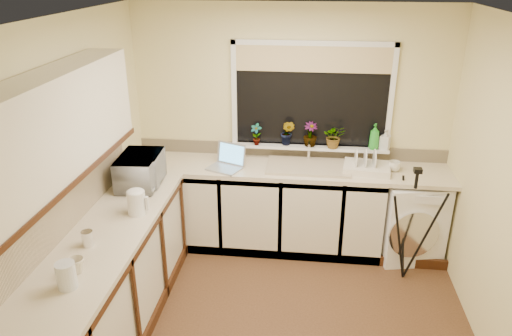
% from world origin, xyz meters
% --- Properties ---
extents(floor, '(3.20, 3.20, 0.00)m').
position_xyz_m(floor, '(0.00, 0.00, 0.00)').
color(floor, brown).
rests_on(floor, ground).
extents(ceiling, '(3.20, 3.20, 0.00)m').
position_xyz_m(ceiling, '(0.00, 0.00, 2.45)').
color(ceiling, white).
rests_on(ceiling, ground).
extents(wall_back, '(3.20, 0.00, 3.20)m').
position_xyz_m(wall_back, '(0.00, 1.50, 1.23)').
color(wall_back, beige).
rests_on(wall_back, ground).
extents(wall_front, '(3.20, 0.00, 3.20)m').
position_xyz_m(wall_front, '(0.00, -1.50, 1.23)').
color(wall_front, beige).
rests_on(wall_front, ground).
extents(wall_left, '(0.00, 3.00, 3.00)m').
position_xyz_m(wall_left, '(-1.60, 0.00, 1.23)').
color(wall_left, beige).
rests_on(wall_left, ground).
extents(wall_right, '(0.00, 3.00, 3.00)m').
position_xyz_m(wall_right, '(1.60, 0.00, 1.23)').
color(wall_right, beige).
rests_on(wall_right, ground).
extents(base_cabinet_back, '(2.55, 0.60, 0.86)m').
position_xyz_m(base_cabinet_back, '(-0.33, 1.20, 0.43)').
color(base_cabinet_back, silver).
rests_on(base_cabinet_back, floor).
extents(base_cabinet_left, '(0.54, 2.40, 0.86)m').
position_xyz_m(base_cabinet_left, '(-1.30, -0.30, 0.43)').
color(base_cabinet_left, silver).
rests_on(base_cabinet_left, floor).
extents(worktop_back, '(3.20, 0.60, 0.04)m').
position_xyz_m(worktop_back, '(0.00, 1.20, 0.88)').
color(worktop_back, beige).
rests_on(worktop_back, base_cabinet_back).
extents(worktop_left, '(0.60, 2.40, 0.04)m').
position_xyz_m(worktop_left, '(-1.30, -0.30, 0.88)').
color(worktop_left, beige).
rests_on(worktop_left, base_cabinet_left).
extents(upper_cabinet, '(0.28, 1.90, 0.70)m').
position_xyz_m(upper_cabinet, '(-1.44, -0.45, 1.80)').
color(upper_cabinet, silver).
rests_on(upper_cabinet, wall_left).
extents(splashback_left, '(0.02, 2.40, 0.45)m').
position_xyz_m(splashback_left, '(-1.59, -0.30, 1.12)').
color(splashback_left, beige).
rests_on(splashback_left, wall_left).
extents(splashback_back, '(3.20, 0.02, 0.14)m').
position_xyz_m(splashback_back, '(0.00, 1.49, 0.97)').
color(splashback_back, beige).
rests_on(splashback_back, wall_back).
extents(window_glass, '(1.50, 0.02, 1.00)m').
position_xyz_m(window_glass, '(0.20, 1.49, 1.55)').
color(window_glass, black).
rests_on(window_glass, wall_back).
extents(window_blind, '(1.50, 0.02, 0.25)m').
position_xyz_m(window_blind, '(0.20, 1.46, 1.92)').
color(window_blind, tan).
rests_on(window_blind, wall_back).
extents(windowsill, '(1.60, 0.14, 0.03)m').
position_xyz_m(windowsill, '(0.20, 1.43, 1.04)').
color(windowsill, white).
rests_on(windowsill, wall_back).
extents(sink, '(0.82, 0.46, 0.03)m').
position_xyz_m(sink, '(0.20, 1.20, 0.91)').
color(sink, tan).
rests_on(sink, worktop_back).
extents(faucet, '(0.03, 0.03, 0.24)m').
position_xyz_m(faucet, '(0.20, 1.38, 1.02)').
color(faucet, silver).
rests_on(faucet, worktop_back).
extents(washing_machine, '(0.69, 0.67, 0.83)m').
position_xyz_m(washing_machine, '(1.23, 1.18, 0.42)').
color(washing_machine, white).
rests_on(washing_machine, floor).
extents(laptop, '(0.40, 0.38, 0.23)m').
position_xyz_m(laptop, '(-0.60, 1.12, 0.96)').
color(laptop, '#A2A3AA').
rests_on(laptop, worktop_back).
extents(kettle, '(0.15, 0.15, 0.19)m').
position_xyz_m(kettle, '(-1.16, 0.08, 1.00)').
color(kettle, white).
rests_on(kettle, worktop_left).
extents(dish_rack, '(0.48, 0.38, 0.07)m').
position_xyz_m(dish_rack, '(0.77, 1.18, 0.93)').
color(dish_rack, silver).
rests_on(dish_rack, worktop_back).
extents(tripod, '(0.70, 0.70, 1.13)m').
position_xyz_m(tripod, '(1.15, 0.74, 0.57)').
color(tripod, black).
rests_on(tripod, floor).
extents(glass_jug, '(0.12, 0.12, 0.18)m').
position_xyz_m(glass_jug, '(-1.26, -0.91, 0.99)').
color(glass_jug, silver).
rests_on(glass_jug, worktop_left).
extents(steel_jar, '(0.08, 0.08, 0.11)m').
position_xyz_m(steel_jar, '(-1.35, -0.42, 0.96)').
color(steel_jar, silver).
rests_on(steel_jar, worktop_left).
extents(microwave, '(0.38, 0.54, 0.29)m').
position_xyz_m(microwave, '(-1.31, 0.62, 1.04)').
color(microwave, silver).
rests_on(microwave, worktop_left).
extents(plant_a, '(0.14, 0.11, 0.23)m').
position_xyz_m(plant_a, '(-0.34, 1.39, 1.16)').
color(plant_a, '#999999').
rests_on(plant_a, windowsill).
extents(plant_b, '(0.18, 0.16, 0.26)m').
position_xyz_m(plant_b, '(-0.02, 1.43, 1.18)').
color(plant_b, '#999999').
rests_on(plant_b, windowsill).
extents(plant_c, '(0.17, 0.17, 0.25)m').
position_xyz_m(plant_c, '(0.21, 1.42, 1.17)').
color(plant_c, '#999999').
rests_on(plant_c, windowsill).
extents(plant_d, '(0.22, 0.20, 0.24)m').
position_xyz_m(plant_d, '(0.45, 1.40, 1.17)').
color(plant_d, '#999999').
rests_on(plant_d, windowsill).
extents(soap_bottle_green, '(0.13, 0.13, 0.26)m').
position_xyz_m(soap_bottle_green, '(0.84, 1.41, 1.18)').
color(soap_bottle_green, green).
rests_on(soap_bottle_green, windowsill).
extents(soap_bottle_clear, '(0.12, 0.12, 0.20)m').
position_xyz_m(soap_bottle_clear, '(0.95, 1.43, 1.15)').
color(soap_bottle_clear, '#999999').
rests_on(soap_bottle_clear, windowsill).
extents(cup_back, '(0.14, 0.14, 0.10)m').
position_xyz_m(cup_back, '(1.04, 1.22, 0.95)').
color(cup_back, white).
rests_on(cup_back, worktop_back).
extents(cup_left, '(0.15, 0.15, 0.10)m').
position_xyz_m(cup_left, '(-1.28, -0.75, 0.95)').
color(cup_left, beige).
rests_on(cup_left, worktop_left).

